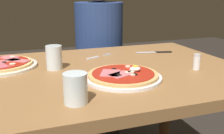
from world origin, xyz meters
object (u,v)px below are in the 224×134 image
at_px(dining_table, 100,94).
at_px(water_glass_far, 75,90).
at_px(pizza_foreground, 123,76).
at_px(diner_person, 99,64).
at_px(pizza_across_left, 1,65).
at_px(knife, 156,52).
at_px(salt_shaker, 197,62).
at_px(water_glass_near, 54,59).
at_px(fork, 97,57).

relative_size(dining_table, water_glass_far, 13.34).
relative_size(pizza_foreground, diner_person, 0.25).
relative_size(pizza_across_left, water_glass_far, 3.31).
height_order(water_glass_far, knife, water_glass_far).
distance_m(pizza_across_left, water_glass_far, 0.54).
bearing_deg(water_glass_far, diner_person, 69.32).
distance_m(pizza_foreground, pizza_across_left, 0.55).
distance_m(water_glass_far, salt_shaker, 0.59).
bearing_deg(dining_table, water_glass_near, 155.81).
bearing_deg(knife, water_glass_near, -167.01).
xyz_separation_m(pizza_foreground, water_glass_far, (-0.22, -0.16, 0.03)).
height_order(water_glass_far, diner_person, diner_person).
bearing_deg(pizza_across_left, dining_table, -24.79).
bearing_deg(pizza_foreground, dining_table, 108.50).
distance_m(dining_table, pizza_foreground, 0.19).
bearing_deg(pizza_across_left, salt_shaker, -21.61).
distance_m(water_glass_far, fork, 0.57).
bearing_deg(water_glass_near, salt_shaker, -20.15).
bearing_deg(diner_person, salt_shaker, 102.48).
bearing_deg(pizza_foreground, water_glass_far, -143.32).
bearing_deg(water_glass_far, dining_table, 60.98).
bearing_deg(water_glass_near, knife, 12.99).
distance_m(water_glass_near, diner_person, 0.76).
relative_size(knife, salt_shaker, 2.90).
relative_size(knife, diner_person, 0.16).
distance_m(pizza_across_left, salt_shaker, 0.84).
xyz_separation_m(pizza_foreground, salt_shaker, (0.34, 0.02, 0.02)).
relative_size(water_glass_near, salt_shaker, 1.51).
distance_m(salt_shaker, diner_person, 0.87).
height_order(dining_table, diner_person, diner_person).
xyz_separation_m(pizza_foreground, knife, (0.33, 0.35, -0.01)).
relative_size(dining_table, salt_shaker, 18.55).
relative_size(dining_table, diner_person, 1.05).
xyz_separation_m(water_glass_far, fork, (0.22, 0.52, -0.04)).
relative_size(water_glass_near, diner_person, 0.09).
bearing_deg(knife, fork, 178.34).
bearing_deg(salt_shaker, pizza_across_left, 158.39).
relative_size(dining_table, pizza_across_left, 4.03).
xyz_separation_m(water_glass_near, fork, (0.23, 0.14, -0.04)).
bearing_deg(salt_shaker, fork, 134.02).
bearing_deg(water_glass_far, pizza_across_left, 114.79).
bearing_deg(diner_person, pizza_foreground, 79.22).
bearing_deg(salt_shaker, water_glass_near, 159.85).
bearing_deg(water_glass_near, fork, 30.94).
bearing_deg(diner_person, pizza_across_left, 40.30).
xyz_separation_m(water_glass_near, salt_shaker, (0.57, -0.21, -0.01)).
relative_size(water_glass_near, water_glass_far, 1.09).
xyz_separation_m(dining_table, diner_person, (0.21, 0.69, -0.06)).
height_order(fork, salt_shaker, salt_shaker).
bearing_deg(water_glass_far, knife, 42.98).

